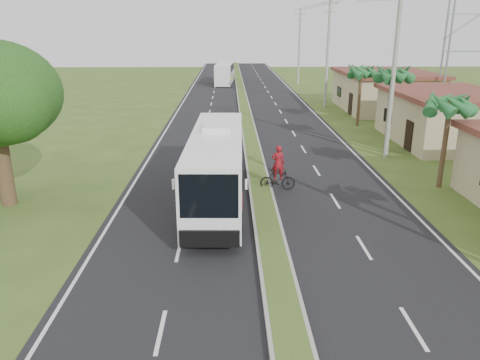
{
  "coord_description": "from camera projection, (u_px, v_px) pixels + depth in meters",
  "views": [
    {
      "loc": [
        -1.58,
        -10.93,
        7.97
      ],
      "look_at": [
        -1.13,
        7.9,
        1.8
      ],
      "focal_mm": 35.0,
      "sensor_mm": 36.0,
      "label": 1
    }
  ],
  "objects": [
    {
      "name": "ground",
      "position": [
        288.0,
        331.0,
        12.9
      ],
      "size": [
        180.0,
        180.0,
        0.0
      ],
      "primitive_type": "plane",
      "color": "#3A521E",
      "rests_on": "ground"
    },
    {
      "name": "road_asphalt",
      "position": [
        252.0,
        150.0,
        31.9
      ],
      "size": [
        14.0,
        160.0,
        0.02
      ],
      "primitive_type": "cube",
      "color": "black",
      "rests_on": "ground"
    },
    {
      "name": "median_strip",
      "position": [
        252.0,
        148.0,
        31.87
      ],
      "size": [
        1.2,
        160.0,
        0.18
      ],
      "color": "gray",
      "rests_on": "ground"
    },
    {
      "name": "lane_edge_left",
      "position": [
        154.0,
        150.0,
        31.75
      ],
      "size": [
        0.12,
        160.0,
        0.01
      ],
      "primitive_type": "cube",
      "color": "silver",
      "rests_on": "ground"
    },
    {
      "name": "lane_edge_right",
      "position": [
        350.0,
        149.0,
        32.05
      ],
      "size": [
        0.12,
        160.0,
        0.01
      ],
      "primitive_type": "cube",
      "color": "silver",
      "rests_on": "ground"
    },
    {
      "name": "shop_mid",
      "position": [
        446.0,
        117.0,
        33.54
      ],
      "size": [
        7.6,
        10.6,
        3.67
      ],
      "color": "tan",
      "rests_on": "ground"
    },
    {
      "name": "shop_far",
      "position": [
        384.0,
        90.0,
        46.82
      ],
      "size": [
        8.6,
        11.6,
        3.82
      ],
      "color": "tan",
      "rests_on": "ground"
    },
    {
      "name": "palm_verge_b",
      "position": [
        450.0,
        104.0,
        23.15
      ],
      "size": [
        2.4,
        2.4,
        5.05
      ],
      "color": "#473321",
      "rests_on": "ground"
    },
    {
      "name": "palm_verge_c",
      "position": [
        393.0,
        74.0,
        29.55
      ],
      "size": [
        2.4,
        2.4,
        5.85
      ],
      "color": "#473321",
      "rests_on": "ground"
    },
    {
      "name": "palm_verge_d",
      "position": [
        361.0,
        71.0,
        38.29
      ],
      "size": [
        2.4,
        2.4,
        5.25
      ],
      "color": "#473321",
      "rests_on": "ground"
    },
    {
      "name": "utility_pole_b",
      "position": [
        395.0,
        57.0,
        28.24
      ],
      "size": [
        3.2,
        0.28,
        12.0
      ],
      "color": "gray",
      "rests_on": "ground"
    },
    {
      "name": "utility_pole_c",
      "position": [
        328.0,
        51.0,
        47.43
      ],
      "size": [
        1.6,
        0.28,
        11.0
      ],
      "color": "gray",
      "rests_on": "ground"
    },
    {
      "name": "utility_pole_d",
      "position": [
        299.0,
        46.0,
        66.51
      ],
      "size": [
        1.6,
        0.28,
        10.5
      ],
      "color": "gray",
      "rests_on": "ground"
    },
    {
      "name": "coach_bus_main",
      "position": [
        217.0,
        162.0,
        21.76
      ],
      "size": [
        2.61,
        11.18,
        3.59
      ],
      "rotation": [
        0.0,
        0.0,
        -0.03
      ],
      "color": "white",
      "rests_on": "ground"
    },
    {
      "name": "coach_bus_far",
      "position": [
        225.0,
        72.0,
        68.76
      ],
      "size": [
        2.86,
        10.27,
        2.96
      ],
      "rotation": [
        0.0,
        0.0,
        -0.06
      ],
      "color": "white",
      "rests_on": "ground"
    },
    {
      "name": "motorcyclist",
      "position": [
        278.0,
        174.0,
        23.78
      ],
      "size": [
        1.81,
        0.56,
        2.35
      ],
      "rotation": [
        0.0,
        0.0,
        -0.03
      ],
      "color": "black",
      "rests_on": "ground"
    }
  ]
}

